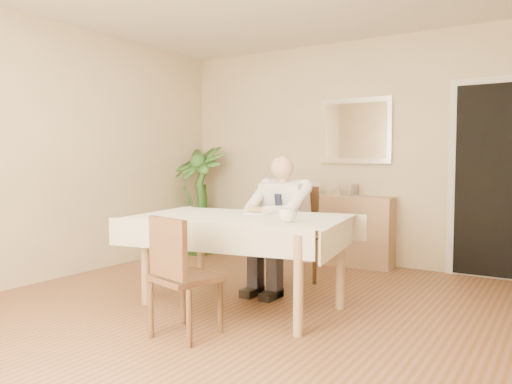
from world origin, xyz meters
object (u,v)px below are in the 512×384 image
Objects in this scene: dining_table at (241,226)px; potted_palm at (198,199)px; chair_near at (178,271)px; coffee_mug at (288,215)px; chair_far at (292,229)px; seated_man at (277,216)px; sideboard at (349,231)px.

dining_table is 1.35× the size of potted_palm.
coffee_mug is at bearing 69.60° from chair_near.
coffee_mug is at bearing -62.18° from chair_far.
dining_table is at bearing -88.68° from chair_far.
chair_far is 0.77× the size of seated_man.
chair_near is (0.05, -1.73, -0.08)m from chair_far.
chair_far is at bearing 106.70° from chair_near.
coffee_mug reaches higher than chair_near.
potted_palm is (-2.37, 1.91, -0.11)m from coffee_mug.
coffee_mug is 0.09× the size of potted_palm.
sideboard is at bearing 84.30° from chair_far.
chair_near is at bearing -94.71° from sideboard.
chair_far is at bearing 116.50° from coffee_mug.
seated_man reaches higher than dining_table.
seated_man reaches higher than chair_near.
dining_table is 2.53m from potted_palm.
potted_palm reaches higher than chair_near.
potted_palm is at bearing 156.58° from chair_far.
chair_near is 6.44× the size of coffee_mug.
seated_man is 2.17m from potted_palm.
seated_man reaches higher than sideboard.
potted_palm is at bearing 148.18° from seated_man.
chair_far reaches higher than coffee_mug.
seated_man is 1.47m from sideboard.
seated_man is at bearing 107.07° from chair_near.
seated_man is 0.94m from coffee_mug.
potted_palm is (-1.90, 2.58, 0.23)m from chair_near.
chair_far is 0.96× the size of sideboard.
chair_near is at bearing -87.84° from seated_man.
potted_palm reaches higher than seated_man.
potted_palm reaches higher than sideboard.
coffee_mug is 3.05m from potted_palm.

